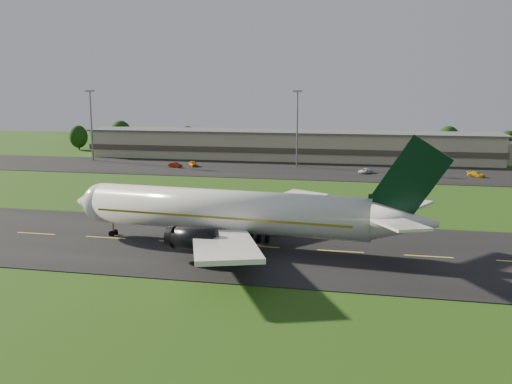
% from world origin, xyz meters
% --- Properties ---
extents(ground, '(360.00, 360.00, 0.00)m').
position_xyz_m(ground, '(0.00, 0.00, 0.00)').
color(ground, '#1D4411').
rests_on(ground, ground).
extents(taxiway, '(220.00, 30.00, 0.10)m').
position_xyz_m(taxiway, '(0.00, 0.00, 0.05)').
color(taxiway, black).
rests_on(taxiway, ground).
extents(apron, '(260.00, 30.00, 0.10)m').
position_xyz_m(apron, '(0.00, 72.00, 0.05)').
color(apron, black).
rests_on(apron, ground).
extents(airliner, '(51.28, 42.03, 15.57)m').
position_xyz_m(airliner, '(7.76, -0.07, 4.66)').
color(airliner, white).
rests_on(airliner, ground).
extents(terminal, '(145.00, 16.00, 8.40)m').
position_xyz_m(terminal, '(6.40, 96.18, 3.99)').
color(terminal, tan).
rests_on(terminal, ground).
extents(light_mast_west, '(2.40, 1.20, 20.35)m').
position_xyz_m(light_mast_west, '(-55.00, 80.00, 12.74)').
color(light_mast_west, gray).
rests_on(light_mast_west, ground).
extents(light_mast_centre, '(2.40, 1.20, 20.35)m').
position_xyz_m(light_mast_centre, '(5.00, 80.00, 12.74)').
color(light_mast_centre, gray).
rests_on(light_mast_centre, ground).
extents(tree_line, '(193.65, 9.34, 10.57)m').
position_xyz_m(tree_line, '(37.17, 106.06, 5.24)').
color(tree_line, black).
rests_on(tree_line, ground).
extents(service_vehicle_a, '(3.66, 4.36, 1.41)m').
position_xyz_m(service_vehicle_a, '(-22.34, 73.76, 0.80)').
color(service_vehicle_a, orange).
rests_on(service_vehicle_a, apron).
extents(service_vehicle_b, '(4.13, 2.58, 1.29)m').
position_xyz_m(service_vehicle_b, '(-26.33, 70.81, 0.74)').
color(service_vehicle_b, maroon).
rests_on(service_vehicle_b, apron).
extents(service_vehicle_c, '(3.84, 4.79, 1.21)m').
position_xyz_m(service_vehicle_c, '(23.44, 70.59, 0.71)').
color(service_vehicle_c, silver).
rests_on(service_vehicle_c, apron).
extents(service_vehicle_d, '(4.45, 3.74, 1.22)m').
position_xyz_m(service_vehicle_d, '(49.50, 70.10, 0.71)').
color(service_vehicle_d, yellow).
rests_on(service_vehicle_d, apron).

